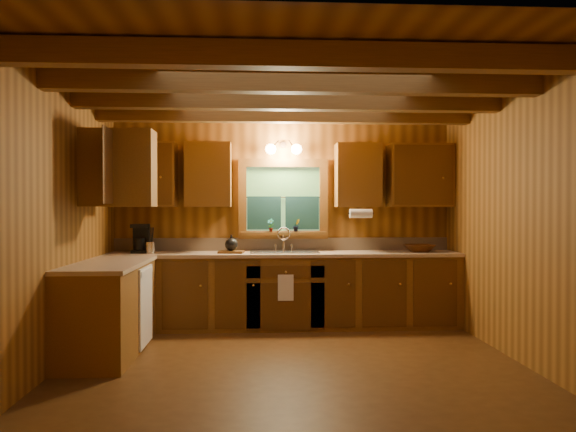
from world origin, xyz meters
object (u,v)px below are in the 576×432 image
at_px(cutting_board, 231,252).
at_px(wicker_basket, 419,248).
at_px(sink, 284,256).
at_px(coffee_maker, 141,238).

bearing_deg(cutting_board, wicker_basket, 7.49).
xyz_separation_m(sink, cutting_board, (-0.63, -0.07, 0.06)).
xyz_separation_m(sink, wicker_basket, (1.65, -0.02, 0.09)).
bearing_deg(wicker_basket, cutting_board, -178.64).
relative_size(sink, wicker_basket, 2.23).
height_order(cutting_board, wicker_basket, wicker_basket).
distance_m(coffee_maker, cutting_board, 1.11).
bearing_deg(coffee_maker, cutting_board, -11.07).
height_order(sink, coffee_maker, coffee_maker).
bearing_deg(cutting_board, sink, 12.53).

